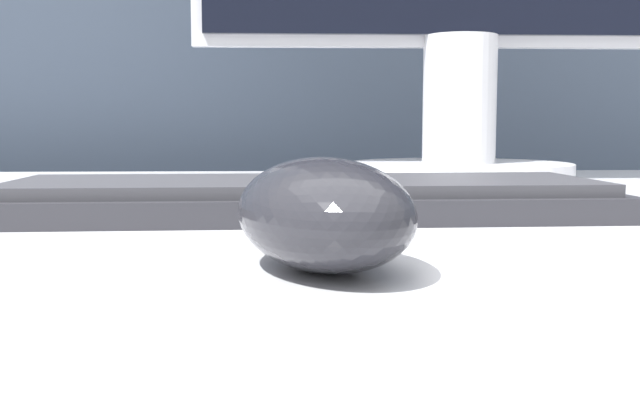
# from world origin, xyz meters

# --- Properties ---
(partition_panel) EXTENTS (5.00, 0.03, 1.43)m
(partition_panel) POSITION_xyz_m (0.00, 0.63, 0.72)
(partition_panel) COLOR #333D4C
(partition_panel) RESTS_ON ground_plane
(computer_mouse_near) EXTENTS (0.10, 0.12, 0.05)m
(computer_mouse_near) POSITION_xyz_m (0.04, -0.17, 0.79)
(computer_mouse_near) COLOR #232328
(computer_mouse_near) RESTS_ON desk
(keyboard) EXTENTS (0.41, 0.15, 0.02)m
(keyboard) POSITION_xyz_m (0.03, 0.02, 0.78)
(keyboard) COLOR #28282D
(keyboard) RESTS_ON desk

